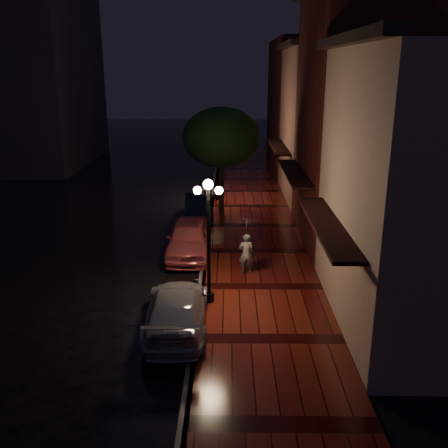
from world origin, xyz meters
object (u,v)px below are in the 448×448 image
(navy_car, at_px, (199,207))
(silver_car, at_px, (177,309))
(woman_with_umbrella, at_px, (247,237))
(parking_meter, at_px, (208,238))
(streetlamp_far, at_px, (218,160))
(street_tree, at_px, (221,139))
(pink_car, at_px, (189,238))
(streetlamp_near, at_px, (209,234))

(navy_car, height_order, silver_car, navy_car)
(woman_with_umbrella, bearing_deg, parking_meter, -49.45)
(navy_car, distance_m, woman_with_umbrella, 8.16)
(navy_car, xyz_separation_m, silver_car, (0.00, -11.96, -0.01))
(streetlamp_far, bearing_deg, street_tree, -85.09)
(pink_car, relative_size, woman_with_umbrella, 2.02)
(streetlamp_near, bearing_deg, silver_car, -119.44)
(streetlamp_far, xyz_separation_m, street_tree, (0.26, -3.01, 1.64))
(pink_car, relative_size, parking_meter, 3.38)
(streetlamp_near, xyz_separation_m, silver_car, (-0.95, -1.68, -1.92))
(streetlamp_near, distance_m, silver_car, 2.72)
(streetlamp_near, height_order, parking_meter, streetlamp_near)
(streetlamp_near, height_order, street_tree, street_tree)
(navy_car, bearing_deg, woman_with_umbrella, -77.24)
(street_tree, xyz_separation_m, woman_with_umbrella, (1.10, -8.48, -2.59))
(silver_car, height_order, parking_meter, parking_meter)
(streetlamp_near, relative_size, streetlamp_far, 1.00)
(navy_car, xyz_separation_m, parking_meter, (0.75, -5.94, 0.28))
(parking_meter, bearing_deg, pink_car, 128.12)
(streetlamp_far, bearing_deg, streetlamp_near, -90.00)
(pink_car, height_order, silver_car, pink_car)
(pink_car, height_order, navy_car, pink_car)
(woman_with_umbrella, bearing_deg, pink_car, -43.77)
(street_tree, height_order, parking_meter, street_tree)
(pink_car, height_order, parking_meter, pink_car)
(pink_car, bearing_deg, silver_car, -89.01)
(streetlamp_near, distance_m, woman_with_umbrella, 3.01)
(streetlamp_near, relative_size, parking_meter, 3.16)
(street_tree, bearing_deg, navy_car, -149.46)
(street_tree, bearing_deg, pink_car, -102.15)
(street_tree, xyz_separation_m, pink_car, (-1.32, -6.15, -3.46))
(streetlamp_near, height_order, pink_car, streetlamp_near)
(streetlamp_near, height_order, silver_car, streetlamp_near)
(pink_car, bearing_deg, streetlamp_far, 83.33)
(streetlamp_far, distance_m, parking_meter, 9.80)
(silver_car, bearing_deg, woman_with_umbrella, -121.00)
(streetlamp_far, height_order, woman_with_umbrella, streetlamp_far)
(parking_meter, bearing_deg, navy_car, 75.41)
(pink_car, xyz_separation_m, silver_car, (0.12, -6.52, -0.10))
(streetlamp_near, xyz_separation_m, streetlamp_far, (0.00, 14.00, 0.00))
(street_tree, distance_m, navy_car, 3.82)
(pink_car, distance_m, silver_car, 6.52)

